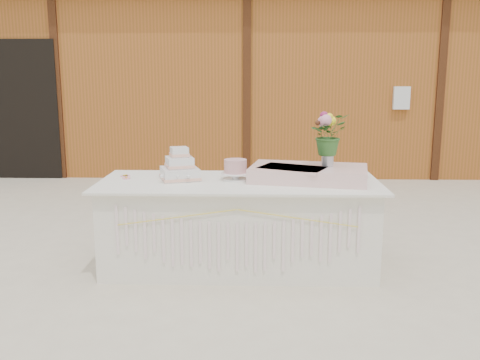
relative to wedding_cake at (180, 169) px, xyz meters
The scene contains 9 objects.
ground 1.01m from the wedding_cake, ahead, with size 80.00×80.00×0.00m, color beige.
barn 6.01m from the wedding_cake, 85.14° to the left, with size 12.60×4.60×3.30m.
cake_table 0.71m from the wedding_cake, ahead, with size 2.40×1.00×0.77m.
wedding_cake is the anchor object (origin of this frame).
pink_cake_stand 0.48m from the wedding_cake, ahead, with size 0.25×0.25×0.18m.
satin_runner 1.11m from the wedding_cake, ahead, with size 0.98×0.57×0.12m, color beige.
flower_vase 1.28m from the wedding_cake, ahead, with size 0.10×0.10×0.14m, color silver.
bouquet 1.32m from the wedding_cake, ahead, with size 0.32×0.28×0.35m, color #2F5F26.
loose_flowers 0.53m from the wedding_cake, behind, with size 0.14×0.34×0.02m, color pink, non-canonical shape.
Camera 1 is at (0.14, -4.48, 1.68)m, focal length 40.00 mm.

